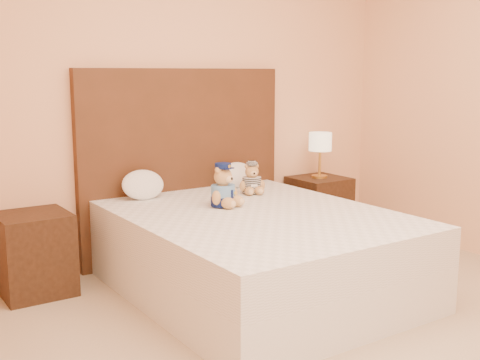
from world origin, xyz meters
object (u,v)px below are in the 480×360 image
Objects in this scene: nightstand_right at (319,208)px; lamp at (320,144)px; teddy_prisoner at (252,178)px; pillow_left at (143,183)px; pillow_right at (238,174)px; bed at (257,252)px; teddy_police at (223,185)px; nightstand_left at (35,254)px.

lamp is (-0.00, 0.00, 0.57)m from nightstand_right.
teddy_prisoner is at bearing -164.41° from lamp.
lamp reaches higher than pillow_left.
lamp is 0.87m from pillow_right.
pillow_right is (0.40, 0.83, 0.38)m from bed.
bed is 3.64× the size of nightstand_right.
teddy_police is at bearing -159.00° from nightstand_right.
teddy_prisoner is at bearing -102.23° from pillow_right.
teddy_police reaches higher than pillow_right.
bed is 0.52m from teddy_police.
nightstand_right is at bearing 0.00° from lamp.
teddy_prisoner is 0.29m from pillow_right.
lamp is 1.29× the size of pillow_right.
pillow_right is at bearing 64.20° from bed.
teddy_prisoner is (0.34, 0.55, 0.39)m from bed.
pillow_left is at bearing 178.98° from nightstand_right.
teddy_police is 0.91× the size of pillow_left.
bed is 1.00m from pillow_right.
pillow_left is 0.84m from pillow_right.
bed is 1.48m from nightstand_left.
nightstand_right is 0.57m from lamp.
lamp is at bearing 180.00° from nightstand_right.
nightstand_left is 1.67× the size of pillow_left.
nightstand_right is (2.50, 0.00, 0.00)m from nightstand_left.
bed is 6.68× the size of teddy_police.
teddy_police is 0.97× the size of pillow_right.
nightstand_left is at bearing 147.38° from bed.
lamp is 1.22× the size of pillow_left.
nightstand_right is 1.38× the size of lamp.
pillow_left reaches higher than bed.
teddy_prisoner reaches higher than pillow_right.
pillow_right is at bearing 177.98° from lamp.
lamp is 1.70m from pillow_left.
pillow_left is (0.81, 0.03, 0.39)m from nightstand_left.
lamp is at bearing 0.00° from nightstand_left.
lamp reaches higher than nightstand_right.
teddy_prisoner is at bearing 58.11° from bed.
lamp is at bearing 33.51° from teddy_prisoner.
teddy_police is 0.73m from pillow_right.
nightstand_left is 1.38× the size of lamp.
teddy_prisoner is (-0.91, -0.25, -0.18)m from lamp.
pillow_right is (0.06, 0.28, -0.01)m from teddy_prisoner.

